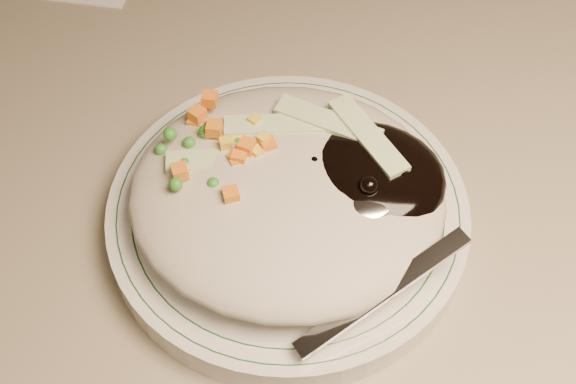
# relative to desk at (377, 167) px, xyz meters

# --- Properties ---
(desk) EXTENTS (1.40, 0.70, 0.74)m
(desk) POSITION_rel_desk_xyz_m (0.00, 0.00, 0.00)
(desk) COLOR gray
(desk) RESTS_ON ground
(plate) EXTENTS (0.23, 0.23, 0.02)m
(plate) POSITION_rel_desk_xyz_m (-0.06, -0.22, 0.21)
(plate) COLOR silver
(plate) RESTS_ON desk
(plate_rim) EXTENTS (0.22, 0.22, 0.00)m
(plate_rim) POSITION_rel_desk_xyz_m (-0.06, -0.22, 0.22)
(plate_rim) COLOR #144723
(plate_rim) RESTS_ON plate
(meal) EXTENTS (0.20, 0.19, 0.05)m
(meal) POSITION_rel_desk_xyz_m (-0.06, -0.22, 0.24)
(meal) COLOR #AFA58E
(meal) RESTS_ON plate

